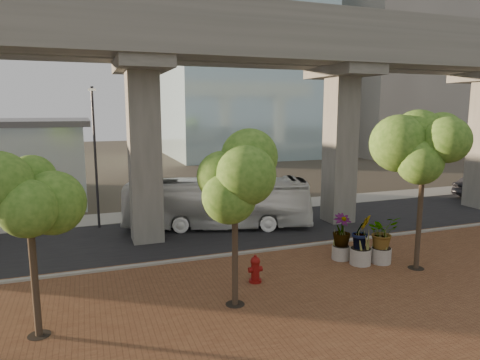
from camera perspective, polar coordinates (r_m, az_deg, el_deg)
name	(u,v)px	position (r m, az deg, el deg)	size (l,w,h in m)	color
ground	(263,240)	(23.74, 3.11, -7.93)	(160.00, 160.00, 0.00)	#3D382C
brick_plaza	(346,299)	(17.14, 14.00, -15.13)	(70.00, 13.00, 0.06)	brown
asphalt_road	(250,230)	(25.51, 1.34, -6.64)	(90.00, 8.00, 0.04)	black
curb_strip	(279,249)	(21.98, 5.18, -9.17)	(70.00, 0.25, 0.16)	gray
far_sidewalk	(222,209)	(30.53, -2.41, -3.93)	(90.00, 3.00, 0.06)	gray
transit_viaduct	(250,105)	(24.52, 1.41, 9.91)	(72.00, 5.60, 12.40)	gray
midrise_block	(396,78)	(73.87, 20.06, 12.68)	(18.00, 16.00, 24.00)	gray
transit_bus	(218,203)	(25.64, -2.97, -3.05)	(2.60, 11.06, 3.08)	white
fire_hydrant	(255,269)	(17.86, 2.05, -11.80)	(0.57, 0.52, 1.15)	maroon
planter_front	(382,234)	(20.76, 18.43, -6.90)	(2.03, 2.03, 2.23)	gray
planter_right	(342,232)	(20.73, 13.38, -6.78)	(2.04, 2.04, 2.18)	#A49E94
planter_left	(361,234)	(20.29, 15.89, -6.96)	(2.12, 2.12, 2.34)	gray
street_tree_far_west	(28,197)	(14.19, -26.44, -2.01)	(3.24, 3.24, 5.94)	#4B3C2B
street_tree_near_west	(235,178)	(14.79, -0.69, 0.26)	(3.58, 3.58, 6.31)	#4B3C2B
street_tree_near_east	(424,147)	(19.87, 23.38, 4.07)	(4.04, 4.04, 7.29)	#4B3C2B
streetlamp_west	(95,148)	(26.33, -18.78, 4.04)	(0.41, 1.20, 8.28)	#29282D
streetlamp_east	(330,146)	(31.10, 11.94, 4.49)	(0.38, 1.12, 7.73)	#2E2D32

